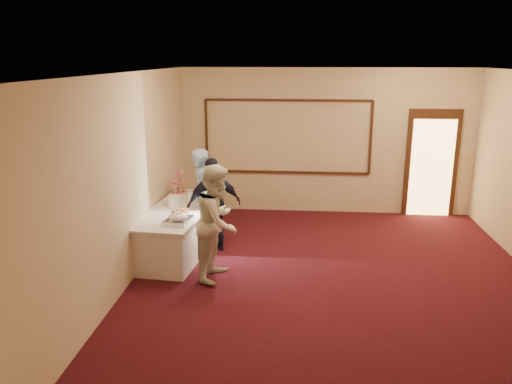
% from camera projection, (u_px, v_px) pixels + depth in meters
% --- Properties ---
extents(floor, '(7.00, 7.00, 0.00)m').
position_uv_depth(floor, '(335.00, 282.00, 7.34)').
color(floor, black).
rests_on(floor, ground).
extents(room_walls, '(6.04, 7.04, 3.02)m').
position_uv_depth(room_walls, '(341.00, 146.00, 6.80)').
color(room_walls, beige).
rests_on(room_walls, floor).
extents(wall_molding, '(3.45, 0.04, 1.55)m').
position_uv_depth(wall_molding, '(288.00, 137.00, 10.32)').
color(wall_molding, '#301E0E').
rests_on(wall_molding, room_walls).
extents(doorway, '(1.05, 0.07, 2.20)m').
position_uv_depth(doorway, '(431.00, 164.00, 10.20)').
color(doorway, '#301E0E').
rests_on(doorway, floor).
extents(buffet_table, '(1.20, 2.53, 0.77)m').
position_uv_depth(buffet_table, '(181.00, 230.00, 8.41)').
color(buffet_table, white).
rests_on(buffet_table, floor).
extents(pavlova_tray, '(0.40, 0.52, 0.18)m').
position_uv_depth(pavlova_tray, '(178.00, 218.00, 7.55)').
color(pavlova_tray, '#AAACB0').
rests_on(pavlova_tray, buffet_table).
extents(cupcake_stand, '(0.32, 0.32, 0.48)m').
position_uv_depth(cupcake_stand, '(179.00, 183.00, 9.22)').
color(cupcake_stand, '#EB5A8A').
rests_on(cupcake_stand, buffet_table).
extents(plate_stack_a, '(0.21, 0.21, 0.17)m').
position_uv_depth(plate_stack_a, '(174.00, 201.00, 8.40)').
color(plate_stack_a, white).
rests_on(plate_stack_a, buffet_table).
extents(plate_stack_b, '(0.21, 0.21, 0.17)m').
position_uv_depth(plate_stack_b, '(193.00, 197.00, 8.61)').
color(plate_stack_b, white).
rests_on(plate_stack_b, buffet_table).
extents(tart, '(0.26, 0.26, 0.05)m').
position_uv_depth(tart, '(183.00, 211.00, 8.04)').
color(tart, white).
rests_on(tart, buffet_table).
extents(man, '(0.53, 0.69, 1.69)m').
position_uv_depth(man, '(204.00, 196.00, 8.72)').
color(man, '#84A5D5').
rests_on(man, floor).
extents(woman, '(0.79, 0.94, 1.73)m').
position_uv_depth(woman, '(218.00, 222.00, 7.31)').
color(woman, beige).
rests_on(woman, floor).
extents(guest, '(1.02, 0.77, 1.61)m').
position_uv_depth(guest, '(214.00, 205.00, 8.35)').
color(guest, black).
rests_on(guest, floor).
extents(camera_flash, '(0.08, 0.06, 0.05)m').
position_uv_depth(camera_flash, '(221.00, 184.00, 8.01)').
color(camera_flash, white).
rests_on(camera_flash, guest).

